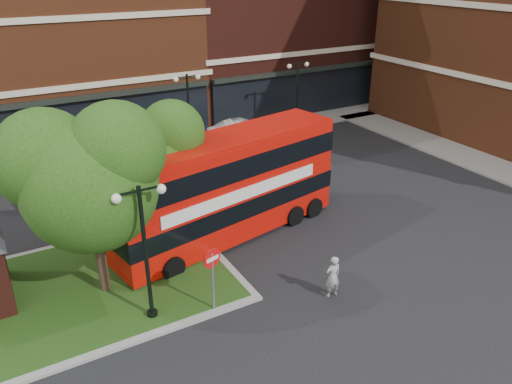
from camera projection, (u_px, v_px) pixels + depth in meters
ground at (290, 276)px, 19.47m from camera, size 120.00×120.00×0.00m
pavement_far at (151, 148)px, 32.42m from camera, size 44.00×3.00×0.12m
terrace_far_right at (275, 1)px, 41.23m from camera, size 18.00×12.00×16.00m
traffic_island at (62, 295)px, 18.21m from camera, size 12.60×7.60×0.15m
tree_island_west at (85, 173)px, 16.50m from camera, size 5.40×4.71×7.21m
tree_island_east at (149, 150)px, 20.04m from camera, size 4.46×3.90×6.29m
lamp_island at (145, 248)px, 15.96m from camera, size 1.72×0.36×5.00m
lamp_far_left at (189, 110)px, 30.57m from camera, size 1.72×0.36×5.00m
lamp_far_right at (297, 94)px, 34.16m from camera, size 1.72×0.36×5.00m
bus at (227, 181)px, 21.19m from camera, size 10.88×4.41×4.05m
woman at (333, 277)px, 17.96m from camera, size 0.63×0.44×1.67m
car_silver at (122, 149)px, 30.06m from camera, size 4.84×2.42×1.58m
car_white at (244, 132)px, 33.16m from camera, size 4.86×2.21×1.55m
no_entry_sign at (212, 268)px, 16.74m from camera, size 0.69×0.24×2.53m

